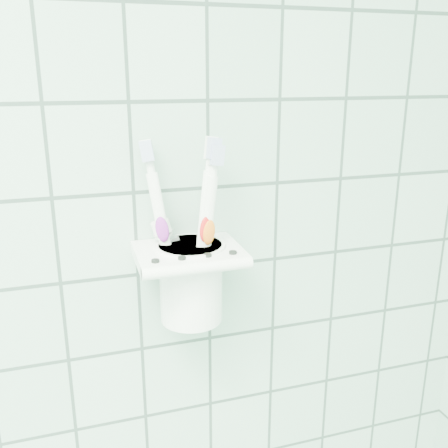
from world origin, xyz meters
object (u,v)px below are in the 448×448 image
toothbrush_orange (197,234)px  toothpaste_tube (186,256)px  holder_bracket (188,255)px  cup (191,279)px  toothbrush_blue (193,232)px  toothbrush_pink (177,232)px

toothbrush_orange → toothpaste_tube: toothbrush_orange is taller
holder_bracket → toothpaste_tube: 0.02m
holder_bracket → toothpaste_tube: toothpaste_tube is taller
cup → toothpaste_tube: toothpaste_tube is taller
holder_bracket → cup: size_ratio=1.27×
holder_bracket → toothbrush_blue: 0.04m
toothbrush_blue → holder_bracket: bearing=94.6°
cup → toothbrush_pink: toothbrush_pink is taller
toothpaste_tube → toothbrush_blue: bearing=-108.4°
holder_bracket → toothbrush_pink: bearing=-172.8°
cup → toothbrush_orange: 0.07m
toothbrush_pink → toothpaste_tube: size_ratio=1.70×
holder_bracket → toothbrush_orange: bearing=-53.1°
toothbrush_pink → toothbrush_blue: 0.02m
holder_bracket → toothbrush_blue: toothbrush_blue is taller
toothbrush_orange → toothbrush_blue: bearing=-161.1°
toothbrush_pink → toothbrush_blue: bearing=-23.9°
holder_bracket → toothbrush_blue: size_ratio=0.57×
holder_bracket → toothbrush_orange: size_ratio=0.59×
cup → toothbrush_blue: toothbrush_blue is taller
holder_bracket → toothbrush_orange: toothbrush_orange is taller
cup → toothbrush_pink: (-0.02, -0.01, 0.07)m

